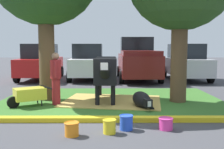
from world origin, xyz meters
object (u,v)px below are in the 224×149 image
bucket_blue (126,122)px  sedan_red (41,62)px  bucket_orange (72,129)px  sedan_blue (185,62)px  bucket_yellow (109,126)px  wheelbarrow (29,94)px  hatchback_white (88,62)px  person_handler (56,77)px  calf_lying (142,100)px  cow_holstein (106,70)px  bucket_pink (166,123)px  pickup_truck_maroon (137,60)px

bucket_blue → sedan_red: bearing=114.8°
bucket_orange → sedan_blue: size_ratio=0.07×
bucket_yellow → wheelbarrow: bearing=133.9°
sedan_red → hatchback_white: (2.73, 0.05, 0.00)m
person_handler → bucket_orange: (0.92, -2.97, -0.75)m
sedan_red → bucket_blue: bearing=-65.2°
bucket_yellow → bucket_blue: (0.37, 0.25, 0.01)m
bucket_yellow → bucket_orange: bearing=-168.2°
calf_lying → bucket_orange: bearing=-123.9°
bucket_blue → sedan_red: 10.41m
cow_holstein → bucket_blue: cow_holstein is taller
calf_lying → sedan_red: size_ratio=0.30×
cow_holstein → calf_lying: cow_holstein is taller
bucket_blue → person_handler: bearing=129.1°
bucket_orange → sedan_blue: sedan_blue is taller
wheelbarrow → bucket_pink: size_ratio=4.56×
person_handler → bucket_yellow: bearing=-58.7°
calf_lying → wheelbarrow: size_ratio=0.88×
sedan_red → pickup_truck_maroon: (5.54, -0.00, 0.13)m
calf_lying → bucket_blue: bearing=-105.3°
hatchback_white → person_handler: bearing=-93.8°
sedan_red → sedan_blue: 8.23m
hatchback_white → pickup_truck_maroon: bearing=-1.1°
bucket_blue → bucket_pink: bucket_blue is taller
bucket_blue → sedan_red: size_ratio=0.08×
bucket_orange → bucket_yellow: (0.78, 0.16, 0.01)m
sedan_red → sedan_blue: same height
calf_lying → bucket_pink: (0.28, -2.19, -0.10)m
calf_lying → sedan_red: bearing=124.5°
bucket_pink → cow_holstein: bearing=114.2°
bucket_yellow → cow_holstein: bearing=92.4°
bucket_orange → bucket_pink: bucket_orange is taller
bucket_orange → sedan_blue: bearing=62.3°
calf_lying → hatchback_white: (-2.23, 7.26, 0.75)m
calf_lying → bucket_blue: calf_lying is taller
pickup_truck_maroon → sedan_blue: size_ratio=1.23×
bucket_blue → pickup_truck_maroon: 9.53m
bucket_orange → cow_holstein: bearing=79.7°
bucket_pink → pickup_truck_maroon: (0.30, 9.40, 0.97)m
sedan_blue → bucket_pink: bearing=-108.1°
person_handler → bucket_yellow: size_ratio=5.45×
calf_lying → sedan_red: (-4.96, 7.21, 0.75)m
person_handler → sedan_red: (-2.27, 6.86, 0.08)m
bucket_blue → sedan_blue: bearing=67.1°
pickup_truck_maroon → sedan_blue: 2.70m
wheelbarrow → bucket_pink: 4.44m
wheelbarrow → pickup_truck_maroon: pickup_truck_maroon is taller
bucket_orange → bucket_blue: 1.23m
bucket_yellow → sedan_red: (-3.98, 9.67, 0.82)m
bucket_orange → sedan_red: (-3.19, 9.83, 0.83)m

